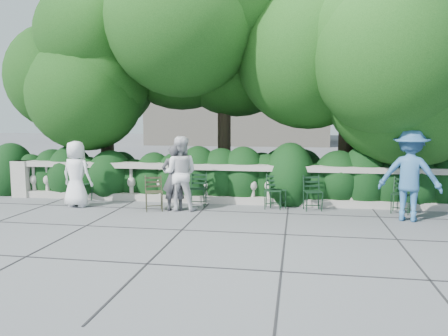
% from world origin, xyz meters
% --- Properties ---
extents(ground, '(90.00, 90.00, 0.00)m').
position_xyz_m(ground, '(0.00, 0.00, 0.00)').
color(ground, '#57595F').
rests_on(ground, ground).
extents(balustrade, '(12.00, 0.44, 1.00)m').
position_xyz_m(balustrade, '(0.00, 1.80, 0.49)').
color(balustrade, '#9E998E').
rests_on(balustrade, ground).
extents(shrub_hedge, '(15.00, 2.60, 1.70)m').
position_xyz_m(shrub_hedge, '(0.00, 3.00, 0.00)').
color(shrub_hedge, black).
rests_on(shrub_hedge, ground).
extents(tree_canopy, '(15.04, 6.52, 6.78)m').
position_xyz_m(tree_canopy, '(0.69, 3.19, 3.96)').
color(tree_canopy, '#3F3023').
rests_on(tree_canopy, ground).
extents(chair_a, '(0.52, 0.55, 0.84)m').
position_xyz_m(chair_a, '(-3.87, 1.30, 0.00)').
color(chair_a, black).
rests_on(chair_a, ground).
extents(chair_b, '(0.47, 0.51, 0.84)m').
position_xyz_m(chair_b, '(-0.69, 1.13, 0.00)').
color(chair_b, black).
rests_on(chair_b, ground).
extents(chair_c, '(0.45, 0.49, 0.84)m').
position_xyz_m(chair_c, '(1.26, 1.35, 0.00)').
color(chair_c, black).
rests_on(chair_c, ground).
extents(chair_d, '(0.53, 0.56, 0.84)m').
position_xyz_m(chair_d, '(2.11, 1.14, 0.00)').
color(chair_d, black).
rests_on(chair_d, ground).
extents(chair_e, '(0.46, 0.49, 0.84)m').
position_xyz_m(chair_e, '(1.14, 1.16, 0.00)').
color(chair_e, black).
rests_on(chair_e, ground).
extents(chair_f, '(0.58, 0.60, 0.84)m').
position_xyz_m(chair_f, '(4.00, 1.16, 0.00)').
color(chair_f, black).
rests_on(chair_f, ground).
extents(chair_weathered, '(0.59, 0.61, 0.84)m').
position_xyz_m(chair_weathered, '(-1.55, 0.47, 0.00)').
color(chair_weathered, black).
rests_on(chair_weathered, ground).
extents(person_businessman, '(0.87, 0.65, 1.62)m').
position_xyz_m(person_businessman, '(-3.62, 0.76, 0.81)').
color(person_businessman, white).
rests_on(person_businessman, ground).
extents(person_woman_grey, '(0.65, 0.51, 1.55)m').
position_xyz_m(person_woman_grey, '(-1.15, 0.73, 0.78)').
color(person_woman_grey, '#3D3D42').
rests_on(person_woman_grey, ground).
extents(person_casual_man, '(0.89, 0.71, 1.75)m').
position_xyz_m(person_casual_man, '(-1.02, 0.81, 0.88)').
color(person_casual_man, silver).
rests_on(person_casual_man, ground).
extents(person_older_blue, '(1.43, 1.09, 1.97)m').
position_xyz_m(person_older_blue, '(4.05, 0.60, 0.98)').
color(person_older_blue, '#33679B').
rests_on(person_older_blue, ground).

